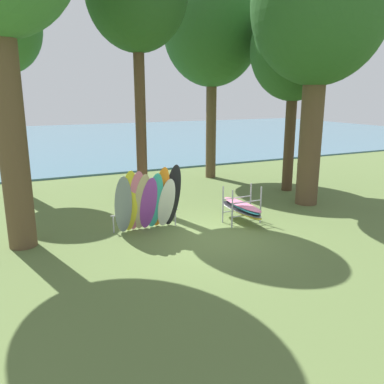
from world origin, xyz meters
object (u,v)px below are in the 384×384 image
tree_far_left_back (1,33)px  leaning_board_pile (148,202)px  tree_deep_back (212,29)px  tree_foreground_right (320,7)px  board_storage_rack (242,208)px  tree_mid_behind (295,50)px

tree_far_left_back → leaning_board_pile: (3.48, -6.98, -5.54)m
tree_far_left_back → tree_deep_back: bearing=-2.2°
tree_far_left_back → leaning_board_pile: tree_far_left_back is taller
tree_foreground_right → tree_deep_back: bearing=99.4°
tree_deep_back → board_storage_rack: bearing=-110.2°
tree_mid_behind → leaning_board_pile: (-7.46, -2.63, -4.97)m
board_storage_rack → tree_far_left_back: bearing=131.7°
leaning_board_pile → tree_foreground_right: bearing=4.5°
tree_mid_behind → leaning_board_pile: bearing=-160.6°
tree_far_left_back → tree_deep_back: size_ratio=0.86×
tree_foreground_right → tree_far_left_back: tree_foreground_right is taller
tree_deep_back → leaning_board_pile: tree_deep_back is taller
tree_deep_back → board_storage_rack: 10.06m
tree_foreground_right → tree_deep_back: 6.19m
tree_deep_back → tree_far_left_back: bearing=177.8°
tree_deep_back → leaning_board_pile: size_ratio=4.53×
tree_foreground_right → tree_far_left_back: (-10.21, 6.46, -0.62)m
tree_mid_behind → board_storage_rack: 7.61m
tree_mid_behind → tree_deep_back: (-1.75, 4.00, 1.23)m
tree_foreground_right → leaning_board_pile: size_ratio=4.59×
tree_foreground_right → tree_deep_back: tree_foreground_right is taller
tree_foreground_right → board_storage_rack: tree_foreground_right is taller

